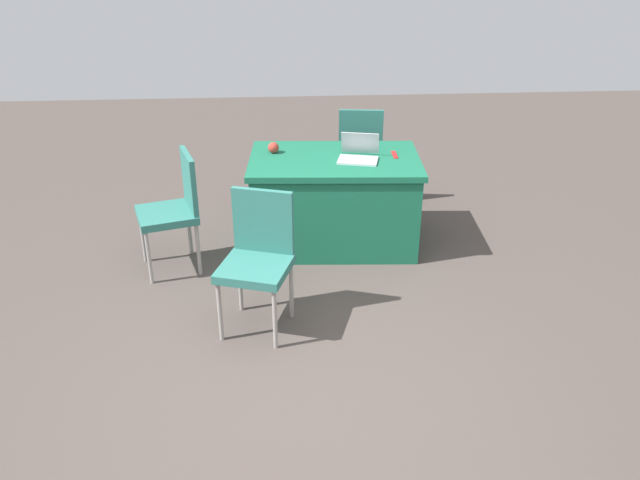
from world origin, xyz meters
name	(u,v)px	position (x,y,z in m)	size (l,w,h in m)	color
ground_plane	(295,387)	(0.00, 0.00, 0.00)	(14.40, 14.40, 0.00)	#4C423D
table_foreground	(334,200)	(-0.41, -1.95, 0.39)	(1.47, 1.00, 0.77)	#196647
chair_near_front	(360,147)	(-0.75, -2.88, 0.55)	(0.49, 0.49, 0.95)	#9E9993
chair_tucked_left	(258,254)	(0.21, -0.72, 0.54)	(0.55, 0.55, 0.95)	#9E9993
chair_tucked_right	(175,205)	(0.87, -1.58, 0.54)	(0.55, 0.55, 0.95)	#9E9993
laptop_silver	(359,155)	(-0.60, -1.89, 0.81)	(0.38, 0.36, 0.21)	silver
yarn_ball	(273,148)	(0.09, -2.11, 0.82)	(0.09, 0.09, 0.09)	#B2382D
scissors_red	(395,155)	(-0.92, -1.98, 0.78)	(0.18, 0.04, 0.01)	red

